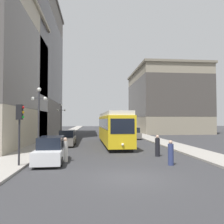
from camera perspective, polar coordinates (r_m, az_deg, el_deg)
ground_plane at (r=12.02m, az=4.49°, el=-16.50°), size 200.00×200.00×0.00m
sidewalk_left at (r=51.86m, az=-11.52°, el=-5.29°), size 2.86×120.00×0.15m
sidewalk_right at (r=52.43m, az=5.17°, el=-5.29°), size 2.86×120.00×0.15m
streetcar at (r=27.30m, az=0.26°, el=-3.98°), size 2.93×14.71×3.89m
transit_bus at (r=46.56m, az=2.47°, el=-3.39°), size 3.03×12.42×3.45m
parked_car_left_near at (r=16.47m, az=-15.40°, el=-9.52°), size 2.00×4.75×1.82m
parked_car_left_mid at (r=26.79m, az=-11.45°, el=-6.66°), size 1.89×4.72×1.82m
parked_car_right_far at (r=35.93m, az=5.60°, el=-5.53°), size 1.96×4.29×1.82m
pedestrian_crossing_near at (r=18.96m, az=11.59°, el=-8.65°), size 0.39×0.39×1.75m
pedestrian_crossing_far at (r=15.52m, az=14.83°, el=-10.27°), size 0.37×0.37×1.65m
pedestrian_on_sidewalk at (r=16.58m, az=-11.92°, el=-9.62°), size 0.39×0.39×1.74m
traffic_light_near_left at (r=15.23m, az=-22.57°, el=-1.55°), size 0.47×0.36×3.82m
lamp_post_left_near at (r=21.12m, az=-18.26°, el=0.56°), size 1.41×0.36×5.80m
lamp_post_left_far at (r=35.91m, az=-12.89°, el=-0.96°), size 1.41×0.36×5.36m
building_left_corner at (r=45.82m, az=-23.34°, el=11.71°), size 14.44×23.90×26.78m
building_right_corner at (r=57.42m, az=13.40°, el=2.86°), size 15.48×21.53×15.43m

